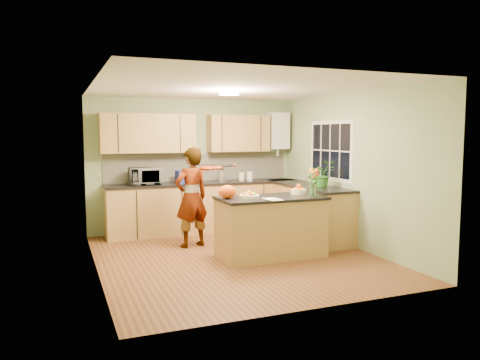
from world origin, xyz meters
name	(u,v)px	position (x,y,z in m)	size (l,w,h in m)	color
floor	(236,257)	(0.00, 0.00, 0.00)	(4.50, 4.50, 0.00)	#5D2F1A
ceiling	(236,88)	(0.00, 0.00, 2.50)	(4.00, 4.50, 0.02)	silver
wall_back	(194,165)	(0.00, 2.25, 1.25)	(4.00, 0.02, 2.50)	gray
wall_front	(315,192)	(0.00, -2.25, 1.25)	(4.00, 0.02, 2.50)	gray
wall_left	(95,179)	(-2.00, 0.00, 1.25)	(0.02, 4.50, 2.50)	gray
wall_right	(350,170)	(2.00, 0.00, 1.25)	(0.02, 4.50, 2.50)	gray
back_counter	(204,207)	(0.10, 1.95, 0.47)	(3.64, 0.62, 0.94)	#A17740
right_counter	(308,211)	(1.70, 0.85, 0.47)	(0.62, 2.24, 0.94)	#A17740
splashback	(199,167)	(0.10, 2.23, 1.20)	(3.60, 0.02, 0.52)	beige
upper_cabinets	(187,133)	(-0.18, 2.08, 1.85)	(3.20, 0.34, 0.70)	#A17740
boiler	(278,131)	(1.70, 2.09, 1.90)	(0.40, 0.30, 0.86)	silver
window_right	(330,151)	(1.99, 0.60, 1.55)	(0.01, 1.30, 1.05)	silver
light_switch	(100,179)	(-1.99, -0.60, 1.30)	(0.02, 0.09, 0.09)	silver
ceiling_lamp	(229,93)	(0.00, 0.30, 2.46)	(0.30, 0.30, 0.07)	#FFEABF
peninsula_island	(271,227)	(0.49, -0.16, 0.46)	(1.59, 0.81, 0.91)	#A17740
fruit_dish	(249,195)	(0.14, -0.16, 0.95)	(0.30, 0.30, 0.10)	#F7EEC6
orange_bowl	(299,190)	(1.04, -0.01, 0.97)	(0.25, 0.25, 0.14)	#F7EEC6
flower_vase	(313,175)	(1.09, -0.34, 1.22)	(0.26, 0.26, 0.47)	silver
orange_bag	(227,192)	(-0.18, -0.11, 1.01)	(0.26, 0.22, 0.20)	#F65514
papers	(274,199)	(0.39, -0.46, 0.91)	(0.20, 0.27, 0.01)	white
violinist	(192,197)	(-0.44, 0.89, 0.81)	(0.59, 0.39, 1.62)	tan
violin	(207,168)	(-0.24, 0.67, 1.30)	(0.62, 0.25, 0.12)	#4E0F04
microwave	(145,176)	(-1.00, 1.92, 1.09)	(0.54, 0.37, 0.30)	silver
blue_box	(184,177)	(-0.28, 1.93, 1.05)	(0.29, 0.21, 0.23)	navy
kettle	(222,175)	(0.45, 1.93, 1.06)	(0.16, 0.16, 0.30)	silver
jar_cream	(242,176)	(0.88, 1.98, 1.02)	(0.10, 0.10, 0.16)	#F7EEC6
jar_white	(250,176)	(1.02, 1.92, 1.03)	(0.11, 0.11, 0.17)	silver
potted_plant	(322,174)	(1.70, 0.37, 1.16)	(0.40, 0.35, 0.45)	#2F7326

